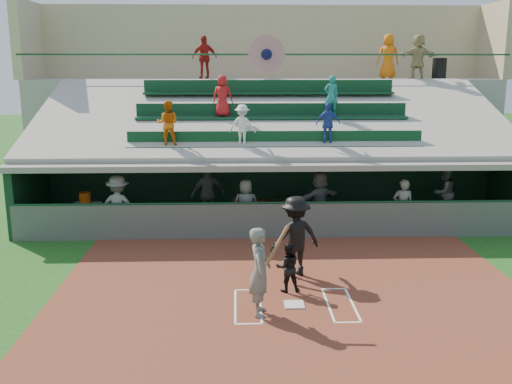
{
  "coord_description": "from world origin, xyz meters",
  "views": [
    {
      "loc": [
        -1.25,
        -11.67,
        5.2
      ],
      "look_at": [
        -0.72,
        3.5,
        1.8
      ],
      "focal_mm": 40.0,
      "sensor_mm": 36.0,
      "label": 1
    }
  ],
  "objects_px": {
    "catcher": "(288,267)",
    "water_cooler": "(85,198)",
    "home_plate": "(294,304)",
    "trash_bin": "(439,69)",
    "white_table": "(88,215)",
    "batter_at_plate": "(260,271)"
  },
  "relations": [
    {
      "from": "home_plate",
      "to": "white_table",
      "type": "height_order",
      "value": "white_table"
    },
    {
      "from": "white_table",
      "to": "home_plate",
      "type": "bearing_deg",
      "value": -46.68
    },
    {
      "from": "batter_at_plate",
      "to": "water_cooler",
      "type": "xyz_separation_m",
      "value": [
        -5.4,
        6.89,
        -0.0
      ]
    },
    {
      "from": "catcher",
      "to": "water_cooler",
      "type": "distance_m",
      "value": 8.32
    },
    {
      "from": "home_plate",
      "to": "catcher",
      "type": "height_order",
      "value": "catcher"
    },
    {
      "from": "home_plate",
      "to": "white_table",
      "type": "relative_size",
      "value": 0.5
    },
    {
      "from": "batter_at_plate",
      "to": "catcher",
      "type": "xyz_separation_m",
      "value": [
        0.69,
        1.23,
        -0.37
      ]
    },
    {
      "from": "catcher",
      "to": "water_cooler",
      "type": "height_order",
      "value": "catcher"
    },
    {
      "from": "home_plate",
      "to": "trash_bin",
      "type": "relative_size",
      "value": 0.49
    },
    {
      "from": "water_cooler",
      "to": "trash_bin",
      "type": "height_order",
      "value": "trash_bin"
    },
    {
      "from": "water_cooler",
      "to": "trash_bin",
      "type": "relative_size",
      "value": 0.42
    },
    {
      "from": "catcher",
      "to": "white_table",
      "type": "height_order",
      "value": "catcher"
    },
    {
      "from": "home_plate",
      "to": "water_cooler",
      "type": "xyz_separation_m",
      "value": [
        -6.17,
        6.47,
        0.94
      ]
    },
    {
      "from": "home_plate",
      "to": "trash_bin",
      "type": "bearing_deg",
      "value": 59.86
    },
    {
      "from": "batter_at_plate",
      "to": "catcher",
      "type": "distance_m",
      "value": 1.46
    },
    {
      "from": "home_plate",
      "to": "white_table",
      "type": "xyz_separation_m",
      "value": [
        -6.11,
        6.44,
        0.38
      ]
    },
    {
      "from": "home_plate",
      "to": "white_table",
      "type": "distance_m",
      "value": 8.89
    },
    {
      "from": "white_table",
      "to": "water_cooler",
      "type": "bearing_deg",
      "value": 151.54
    },
    {
      "from": "catcher",
      "to": "trash_bin",
      "type": "bearing_deg",
      "value": -128.87
    },
    {
      "from": "home_plate",
      "to": "trash_bin",
      "type": "distance_m",
      "value": 15.47
    },
    {
      "from": "white_table",
      "to": "catcher",
      "type": "bearing_deg",
      "value": -43.23
    },
    {
      "from": "white_table",
      "to": "trash_bin",
      "type": "bearing_deg",
      "value": 24.61
    }
  ]
}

